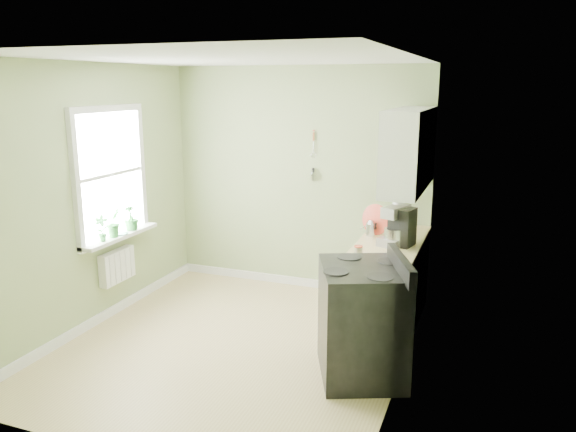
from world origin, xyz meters
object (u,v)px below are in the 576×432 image
(stove, at_px, (362,321))
(coffee_maker, at_px, (402,228))
(stand_mixer, at_px, (395,226))
(kettle, at_px, (371,228))

(stove, distance_m, coffee_maker, 1.20)
(stove, relative_size, stand_mixer, 2.53)
(stove, bearing_deg, kettle, 100.11)
(coffee_maker, bearing_deg, stove, -97.63)
(stove, height_order, kettle, stove)
(stove, relative_size, kettle, 6.56)
(stand_mixer, xyz_separation_m, coffee_maker, (0.06, -0.00, -0.01))
(stove, xyz_separation_m, coffee_maker, (0.14, 1.03, 0.59))
(coffee_maker, bearing_deg, stand_mixer, 177.00)
(kettle, bearing_deg, stand_mixer, -39.10)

